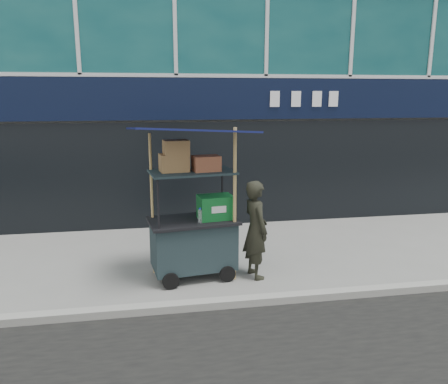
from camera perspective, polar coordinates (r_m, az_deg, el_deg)
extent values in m
plane|color=slate|center=(6.64, -3.37, -14.21)|extent=(80.00, 80.00, 0.00)
cube|color=gray|center=(6.43, -3.18, -14.53)|extent=(80.00, 0.18, 0.12)
cube|color=black|center=(9.77, -6.19, 11.98)|extent=(15.68, 0.06, 0.90)
cube|color=black|center=(9.97, -5.98, 2.17)|extent=(15.68, 0.04, 2.40)
cube|color=#1A282C|center=(7.33, -4.04, -6.85)|extent=(1.43, 0.95, 0.78)
cylinder|color=black|center=(7.02, -6.96, -11.52)|extent=(0.27, 0.09, 0.27)
cylinder|color=black|center=(7.23, 0.45, -10.68)|extent=(0.27, 0.09, 0.27)
cube|color=black|center=(7.20, -4.09, -3.76)|extent=(1.53, 1.05, 0.04)
cylinder|color=black|center=(6.67, -8.58, -1.68)|extent=(0.04, 0.04, 0.83)
cylinder|color=black|center=(6.96, 1.41, -0.95)|extent=(0.04, 0.04, 0.83)
cylinder|color=black|center=(7.31, -9.42, -0.45)|extent=(0.04, 0.04, 0.83)
cylinder|color=black|center=(7.57, -0.24, 0.17)|extent=(0.04, 0.04, 0.83)
cube|color=#1A282C|center=(7.02, -4.20, 2.61)|extent=(1.43, 0.95, 0.03)
cylinder|color=olive|center=(6.98, 1.40, -1.84)|extent=(0.06, 0.06, 2.50)
cylinder|color=olive|center=(7.35, -9.38, -1.72)|extent=(0.05, 0.05, 2.39)
cube|color=#0B0B40|center=(6.94, -4.29, 8.05)|extent=(2.06, 1.58, 0.22)
cube|color=#0D5718|center=(7.19, -1.12, -1.97)|extent=(0.60, 0.46, 0.39)
cylinder|color=silver|center=(6.97, -3.15, -3.15)|extent=(0.08, 0.08, 0.22)
cylinder|color=blue|center=(6.94, -3.16, -2.18)|extent=(0.04, 0.04, 0.02)
cube|color=brown|center=(6.99, -6.54, 3.82)|extent=(0.49, 0.39, 0.28)
cube|color=#925F3F|center=(7.00, -2.33, 3.76)|extent=(0.46, 0.37, 0.24)
cube|color=brown|center=(6.94, -6.29, 5.85)|extent=(0.43, 0.34, 0.22)
imported|color=black|center=(7.23, 4.15, -4.89)|extent=(0.52, 0.67, 1.64)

